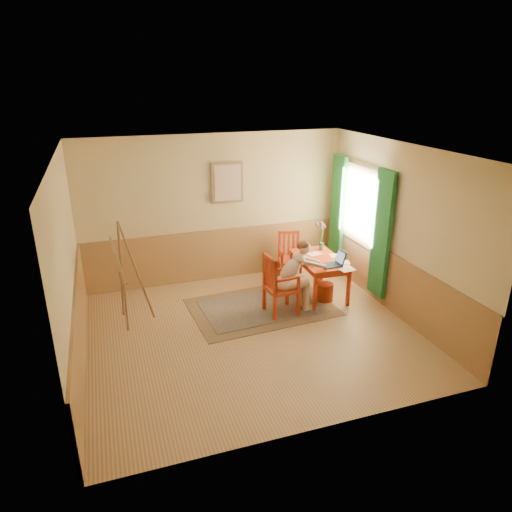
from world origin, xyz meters
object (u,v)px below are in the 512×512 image
object	(u,v)px
table	(319,263)
figure	(295,274)
easel	(120,264)
chair_left	(279,285)
chair_back	(290,256)
laptop	(334,262)

from	to	relation	value
table	figure	distance (m)	0.79
table	easel	bearing A→B (deg)	178.78
table	chair_left	world-z (taller)	chair_left
table	chair_back	world-z (taller)	chair_back
chair_back	figure	size ratio (longest dim) A/B	0.75
table	chair_left	size ratio (longest dim) A/B	1.16
easel	chair_back	bearing A→B (deg)	13.93
table	figure	size ratio (longest dim) A/B	0.98
chair_back	easel	world-z (taller)	easel
table	easel	world-z (taller)	easel
chair_left	chair_back	distance (m)	1.50
table	figure	xyz separation A→B (m)	(-0.66, -0.43, 0.06)
figure	chair_left	bearing A→B (deg)	-177.93
chair_back	easel	bearing A→B (deg)	-166.07
easel	chair_left	bearing A→B (deg)	-11.82
table	chair_back	size ratio (longest dim) A/B	1.31
figure	laptop	distance (m)	0.75
table	figure	world-z (taller)	figure
figure	easel	world-z (taller)	easel
chair_back	laptop	distance (m)	1.31
table	laptop	bearing A→B (deg)	-77.18
figure	easel	xyz separation A→B (m)	(-2.74, 0.50, 0.33)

